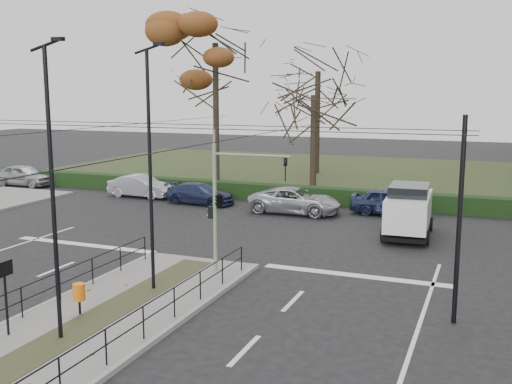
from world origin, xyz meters
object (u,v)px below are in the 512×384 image
litter_bin (79,292)px  bare_tree_near (314,102)px  white_van (409,209)px  parked_car_fourth (295,201)px  parked_car_first (24,175)px  rust_tree (215,43)px  parked_car_second (141,186)px  streetlamp_median_near (53,192)px  parked_car_fifth (391,202)px  info_panel (4,277)px  traffic_light (222,198)px  streetlamp_median_far (151,168)px  parked_car_third (200,194)px  bare_tree_center (318,79)px

litter_bin → bare_tree_near: size_ratio=0.11×
white_van → parked_car_fourth: bearing=154.5°
parked_car_first → rust_tree: size_ratio=0.34×
parked_car_second → rust_tree: 12.33m
streetlamp_median_near → parked_car_second: 22.70m
litter_bin → parked_car_fifth: bearing=71.9°
info_panel → streetlamp_median_near: size_ratio=0.26×
traffic_light → parked_car_fourth: size_ratio=0.92×
parked_car_first → white_van: size_ratio=0.96×
streetlamp_median_far → white_van: (6.76, 11.23, -2.94)m
rust_tree → parked_car_fifth: 18.56m
parked_car_third → white_van: 13.15m
traffic_light → streetlamp_median_far: (-1.25, -2.69, 1.35)m
parked_car_second → parked_car_third: (4.54, -0.68, -0.09)m
parked_car_second → bare_tree_near: bearing=-53.8°
parked_car_first → parked_car_fifth: parked_car_first is taller
streetlamp_median_far → bare_tree_center: bare_tree_center is taller
bare_tree_near → parked_car_first: bearing=-164.5°
parked_car_third → parked_car_fifth: (11.08, 0.86, 0.12)m
parked_car_second → parked_car_third: 4.59m
info_panel → parked_car_second: bearing=113.3°
streetlamp_median_near → bare_tree_near: size_ratio=0.93×
parked_car_second → parked_car_first: bearing=87.3°
info_panel → parked_car_first: size_ratio=0.46×
parked_car_third → parked_car_second: bearing=86.2°
parked_car_first → rust_tree: (11.79, 7.01, 9.29)m
parked_car_fifth → white_van: bearing=-159.3°
info_panel → streetlamp_median_near: 2.80m
info_panel → parked_car_fourth: info_panel is taller
traffic_light → info_panel: (-2.90, -7.47, -1.10)m
streetlamp_median_near → parked_car_fifth: size_ratio=1.82×
white_van → bare_tree_center: (-9.81, 18.82, 6.35)m
traffic_light → bare_tree_center: (-4.30, 27.36, 4.76)m
streetlamp_median_near → bare_tree_center: bearing=94.8°
parked_car_third → streetlamp_median_near: bearing=-158.9°
streetlamp_median_near → streetlamp_median_far: (0.17, 4.42, 0.10)m
parked_car_second → bare_tree_near: size_ratio=0.51×
litter_bin → parked_car_second: parked_car_second is taller
parked_car_fourth → bare_tree_center: 17.48m
streetlamp_median_far → parked_car_fifth: streetlamp_median_far is taller
rust_tree → bare_tree_center: 9.12m
parked_car_fourth → bare_tree_near: bearing=9.0°
parked_car_fifth → parked_car_fourth: bearing=107.7°
info_panel → parked_car_fourth: 19.23m
streetlamp_median_near → parked_car_fourth: bearing=88.7°
rust_tree → litter_bin: bearing=-73.0°
traffic_light → parked_car_fifth: bearing=73.1°
streetlamp_median_far → white_van: size_ratio=1.74×
parked_car_second → white_van: white_van is taller
traffic_light → parked_car_fifth: size_ratio=1.09×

